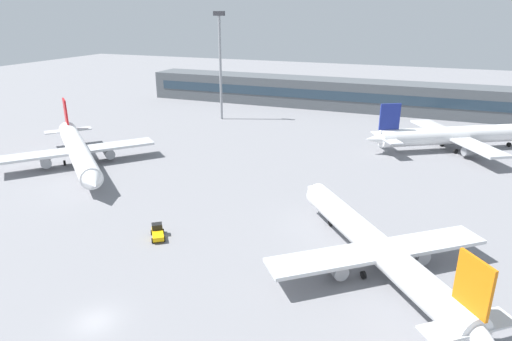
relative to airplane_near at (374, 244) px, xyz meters
The scene contains 7 objects.
ground_plane 31.17m from the airplane_near, 141.92° to the left, with size 400.00×400.00×0.00m, color gray.
terminal_building 95.15m from the airplane_near, 104.87° to the left, with size 127.06×12.13×9.00m.
airplane_near is the anchor object (origin of this frame).
airplane_mid 61.88m from the airplane_near, 165.00° to the left, with size 35.08×31.49×10.78m.
airplane_far 57.90m from the airplane_near, 78.77° to the left, with size 39.76×29.01×11.04m.
baggage_tug_yellow 28.80m from the airplane_near, behind, with size 3.35×3.78×1.75m.
floodlight_tower_west 83.54m from the airplane_near, 128.72° to the left, with size 3.20×0.80×29.44m.
Camera 1 is at (28.72, -28.35, 29.50)m, focal length 31.17 mm.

